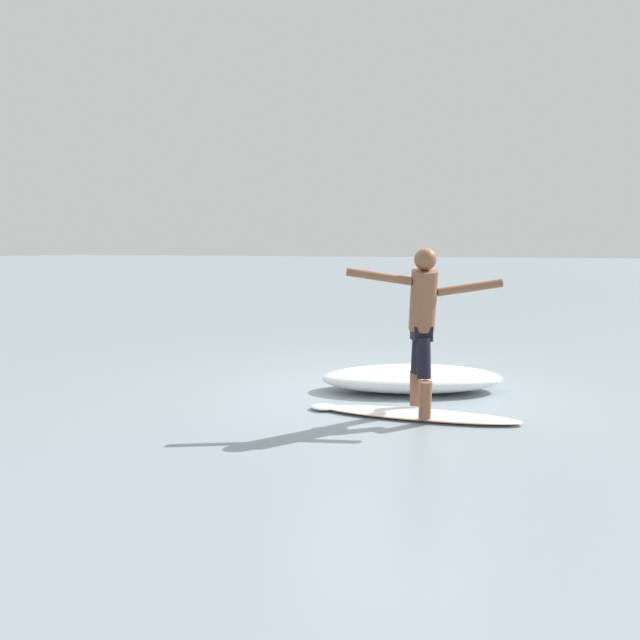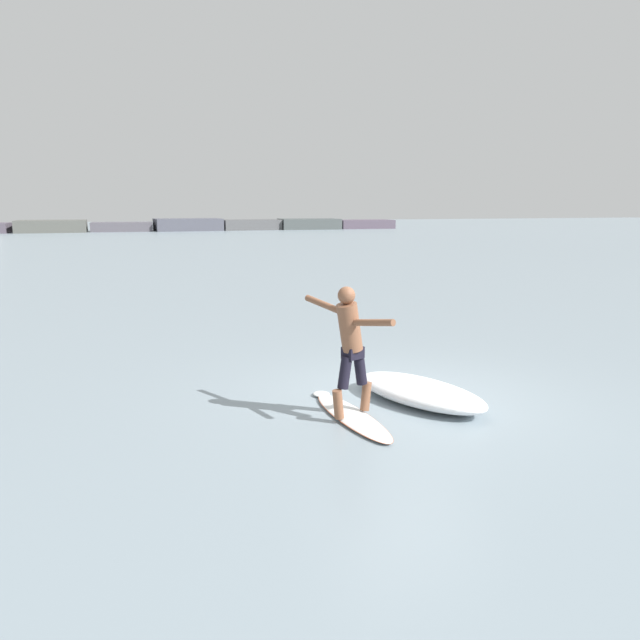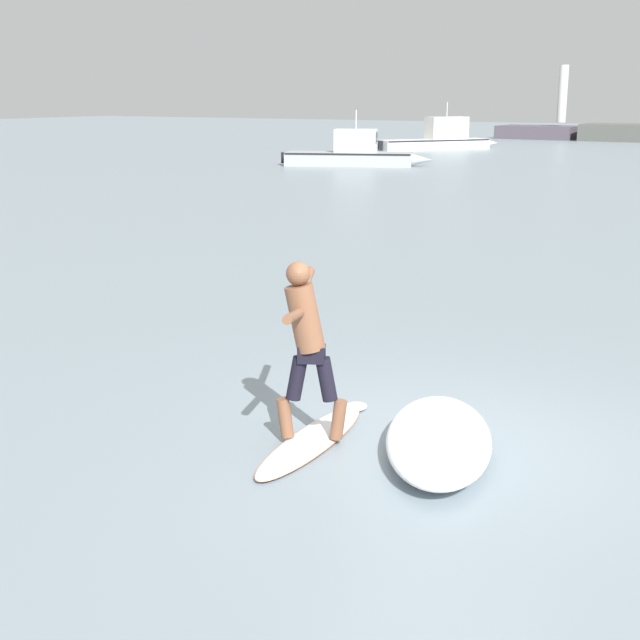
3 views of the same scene
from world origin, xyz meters
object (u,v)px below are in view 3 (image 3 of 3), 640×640
at_px(surfboard, 313,439).
at_px(fishing_boat_near_jetty, 353,154).
at_px(small_boat_offshore, 440,139).
at_px(surfer, 306,336).

distance_m(surfboard, fishing_boat_near_jetty, 35.53).
relative_size(surfboard, small_boat_offshore, 0.32).
distance_m(surfer, fishing_boat_near_jetty, 35.56).
xyz_separation_m(surfer, fishing_boat_near_jetty, (-16.50, 31.49, -0.55)).
bearing_deg(small_boat_offshore, fishing_boat_near_jetty, -83.42).
bearing_deg(small_boat_offshore, surfer, -68.45).
bearing_deg(fishing_boat_near_jetty, surfboard, -62.24).
height_order(surfboard, small_boat_offshore, small_boat_offshore).
height_order(surfboard, fishing_boat_near_jetty, fishing_boat_near_jetty).
bearing_deg(surfer, small_boat_offshore, 111.55).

